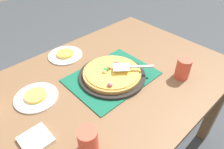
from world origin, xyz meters
The scene contains 13 objects.
ground_plane centered at (0.00, 0.00, 0.00)m, with size 8.00×8.00×0.00m, color #3D4247.
dining_table centered at (0.00, 0.00, 0.64)m, with size 1.40×1.00×0.75m.
placemat centered at (0.00, 0.00, 0.75)m, with size 0.48×0.36×0.01m, color #145B42.
pizza_pan centered at (0.00, 0.00, 0.76)m, with size 0.38×0.38×0.01m, color black.
pizza centered at (0.00, 0.00, 0.78)m, with size 0.33×0.33×0.05m.
plate_near_left centered at (0.40, -0.15, 0.76)m, with size 0.22×0.22×0.01m, color white.
plate_far_right centered at (0.07, -0.37, 0.76)m, with size 0.22×0.22×0.01m, color white.
served_slice_left centered at (0.40, -0.15, 0.77)m, with size 0.11×0.11×0.02m, color #EAB747.
served_slice_right centered at (0.07, -0.37, 0.77)m, with size 0.11×0.11×0.02m, color gold.
cup_far centered at (0.38, 0.27, 0.81)m, with size 0.08×0.08×0.12m, color #E04C38.
cup_corner centered at (-0.29, 0.27, 0.81)m, with size 0.08×0.08×0.12m, color #E04C38.
pizza_server centered at (-0.07, 0.06, 0.82)m, with size 0.20×0.18×0.01m.
napkin_stack centered at (0.51, 0.08, 0.76)m, with size 0.12×0.12×0.02m, color white.
Camera 1 is at (0.62, 0.65, 1.50)m, focal length 32.73 mm.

